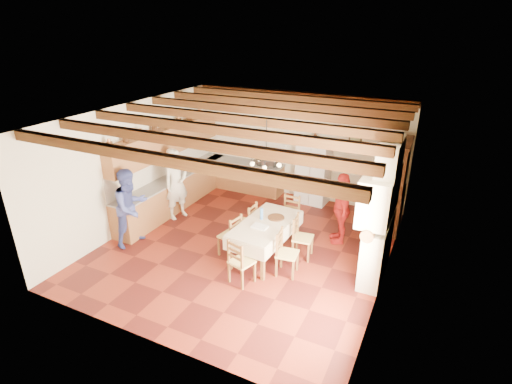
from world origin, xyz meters
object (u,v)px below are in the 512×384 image
at_px(chair_end_far, 289,216).
at_px(person_woman_red, 341,208).
at_px(refrigerator, 314,173).
at_px(chair_end_near, 242,261).
at_px(chair_right_near, 287,253).
at_px(person_man, 176,184).
at_px(person_woman_blue, 131,207).
at_px(microwave, 268,160).
at_px(hutch, 394,186).
at_px(chair_right_far, 303,237).
at_px(dining_table, 265,226).
at_px(chair_left_far, 246,222).
at_px(chair_left_near, 230,235).

height_order(chair_end_far, person_woman_red, person_woman_red).
relative_size(refrigerator, chair_end_near, 1.77).
xyz_separation_m(chair_right_near, person_man, (-3.50, 1.15, 0.44)).
relative_size(refrigerator, person_woman_blue, 0.95).
bearing_deg(chair_end_near, microwave, -54.94).
xyz_separation_m(person_man, microwave, (1.46, 2.38, 0.13)).
relative_size(hutch, person_woman_red, 1.32).
height_order(chair_right_far, microwave, microwave).
distance_m(dining_table, chair_right_far, 0.84).
bearing_deg(dining_table, chair_right_near, -32.37).
distance_m(refrigerator, chair_end_far, 2.11).
bearing_deg(chair_end_near, dining_table, -73.23).
xyz_separation_m(chair_end_near, person_woman_red, (1.27, 2.41, 0.36)).
height_order(refrigerator, chair_end_near, refrigerator).
xyz_separation_m(chair_right_far, chair_end_near, (-0.75, -1.38, 0.00)).
bearing_deg(dining_table, chair_left_far, 149.85).
distance_m(person_woman_blue, microwave, 4.21).
relative_size(dining_table, chair_left_near, 1.96).
relative_size(dining_table, chair_end_far, 1.96).
relative_size(person_woman_red, microwave, 3.01).
height_order(dining_table, chair_left_near, chair_left_near).
distance_m(refrigerator, dining_table, 3.19).
height_order(chair_left_far, chair_right_far, same).
bearing_deg(chair_end_far, hutch, 32.83).
bearing_deg(dining_table, microwave, 113.72).
height_order(chair_end_far, person_woman_blue, person_woman_blue).
relative_size(chair_right_far, person_woman_red, 0.57).
height_order(chair_left_far, microwave, microwave).
height_order(person_woman_blue, person_woman_red, person_woman_blue).
height_order(chair_end_near, person_woman_red, person_woman_red).
bearing_deg(refrigerator, chair_right_far, -72.16).
distance_m(chair_left_far, chair_right_far, 1.41).
height_order(refrigerator, microwave, refrigerator).
bearing_deg(person_woman_red, refrigerator, -167.47).
height_order(chair_left_near, person_woman_red, person_woman_red).
bearing_deg(chair_end_far, chair_right_near, -70.54).
bearing_deg(chair_end_far, chair_end_near, -93.81).
xyz_separation_m(dining_table, person_woman_red, (1.27, 1.33, 0.12)).
height_order(person_man, person_woman_red, person_man).
relative_size(chair_left_far, chair_right_near, 1.00).
bearing_deg(chair_left_near, chair_left_far, -174.02).
xyz_separation_m(chair_end_far, microwave, (-1.47, 1.98, 0.57)).
distance_m(refrigerator, chair_left_far, 2.90).
xyz_separation_m(chair_end_far, person_woman_blue, (-3.04, -1.92, 0.42)).
bearing_deg(person_man, chair_left_near, -96.98).
xyz_separation_m(refrigerator, dining_table, (-0.01, -3.19, -0.13)).
relative_size(chair_right_near, person_woman_red, 0.57).
height_order(chair_end_near, chair_end_far, same).
relative_size(chair_left_near, chair_right_near, 1.00).
xyz_separation_m(chair_right_near, microwave, (-2.04, 3.53, 0.57)).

